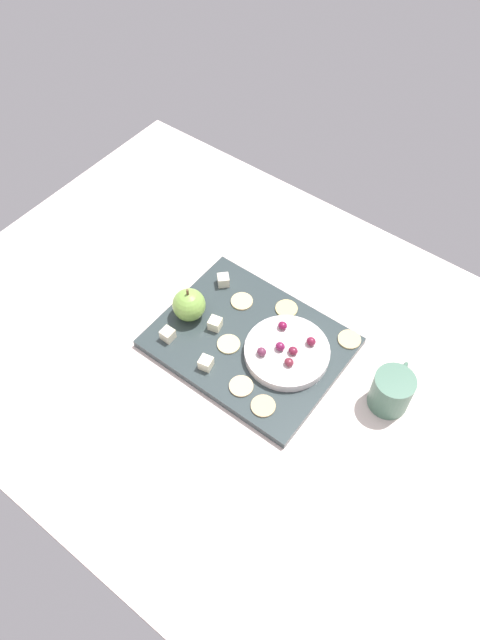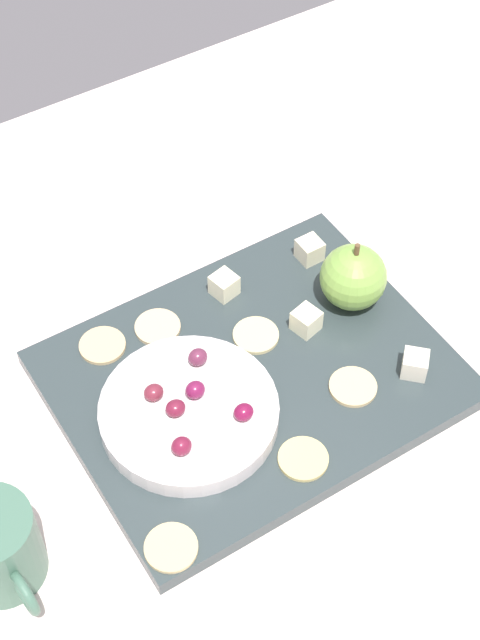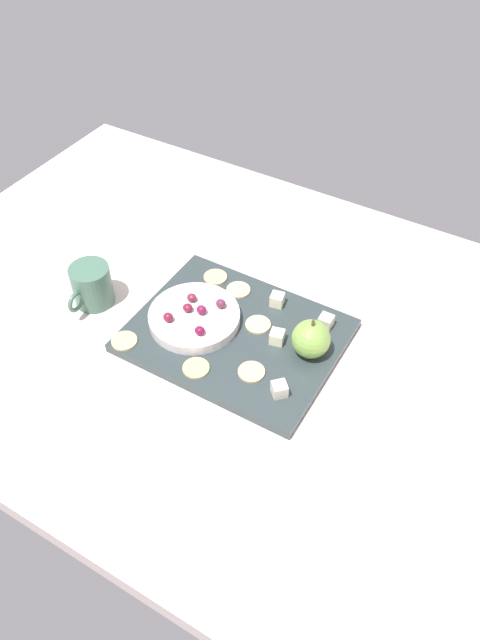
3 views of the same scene
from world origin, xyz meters
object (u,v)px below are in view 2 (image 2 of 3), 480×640
Objects in this scene: cracker_4 at (353,387)px; grape_2 at (182,446)px; serving_dish at (189,413)px; cracker_0 at (102,345)px; apple_whole at (354,278)px; grape_1 at (244,412)px; platter at (252,377)px; grape_4 at (195,390)px; grape_0 at (154,392)px; cracker_1 at (171,548)px; grape_5 at (199,358)px; cheese_cube_0 at (415,364)px; grape_3 at (176,408)px; cracker_5 at (158,327)px; cheese_cube_1 at (224,285)px; cracker_2 at (303,459)px; cracker_3 at (256,335)px; cheese_cube_2 at (310,250)px.

cracker_4 is 17.45cm from grape_2.
cracker_0 is at bearing 103.96° from serving_dish.
grape_1 is (-17.08, -7.07, -0.58)cm from apple_whole.
platter is 19.62× the size of grape_4.
platter is 19.62× the size of grape_0.
grape_2 is (4.84, 6.46, 2.57)cm from cracker_1.
grape_5 is (5.99, 7.28, -0.03)cm from grape_2.
grape_5 is at bearing 153.35° from platter.
apple_whole is 2.83× the size of cheese_cube_0.
grape_3 reaches higher than cheese_cube_0.
cheese_cube_0 reaches higher than cracker_5.
grape_3 is at bearing 67.60° from grape_2.
grape_1 reaches higher than cheese_cube_1.
grape_3 reaches higher than cheese_cube_1.
cracker_2 is 10.74cm from grape_2.
cheese_cube_0 is at bearing -48.07° from cracker_3.
cracker_5 is at bearing -176.54° from cheese_cube_1.
platter is 7.95× the size of cracker_2.
cracker_5 is (-17.93, 7.08, -3.06)cm from apple_whole.
cheese_cube_1 is at bearing 46.63° from serving_dish.
apple_whole is 3.62× the size of grape_5.
cracker_0 is at bearing 152.66° from cracker_3.
grape_0 is 2.61cm from grape_3.
cracker_3 is (17.77, 14.89, 0.00)cm from cracker_1.
cheese_cube_0 reaches higher than cracker_1.
grape_2 is 4.00cm from grape_3.
grape_2 reaches higher than cheese_cube_2.
grape_2 is (0.06, -15.15, 2.57)cm from cracker_0.
grape_0 reaches higher than cracker_4.
platter is 12.11cm from grape_2.
grape_3 is at bearing -157.43° from cracker_3.
cheese_cube_1 is 27.95cm from cracker_1.
grape_3 is 5.72cm from grape_5.
grape_4 is at bearing -174.08° from platter.
serving_dish is 15.28cm from cheese_cube_1.
grape_0 is 5.37cm from grape_5.
cracker_5 is at bearing 69.10° from grape_2.
cracker_1 is (-18.13, -21.25, -0.95)cm from cheese_cube_1.
cracker_4 is at bearing -53.21° from cracker_5.
cracker_5 is 2.47× the size of grape_0.
grape_4 is at bearing 117.59° from cracker_2.
grape_0 is (-2.07, 2.51, 1.69)cm from serving_dish.
cheese_cube_1 is at bearing 86.73° from cracker_3.
grape_0 is 1.00× the size of grape_3.
cheese_cube_2 is 1.28× the size of grape_5.
grape_5 is at bearing 103.45° from cracker_2.
cheese_cube_2 is 0.52× the size of cracker_5.
cracker_0 is at bearing 136.01° from platter.
grape_0 is (-4.74, -8.13, 2.45)cm from cracker_5.
grape_2 reaches higher than grape_3.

